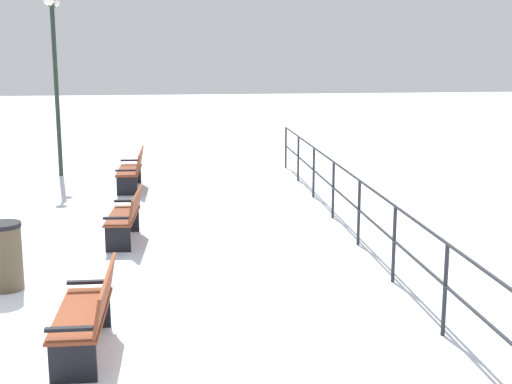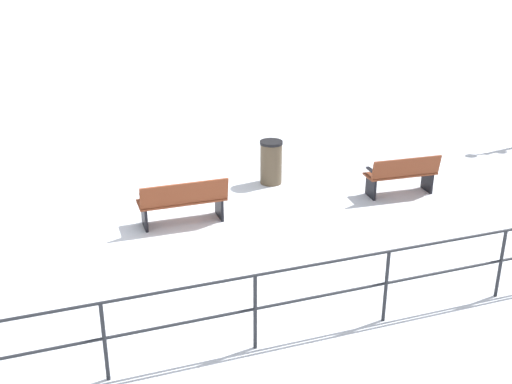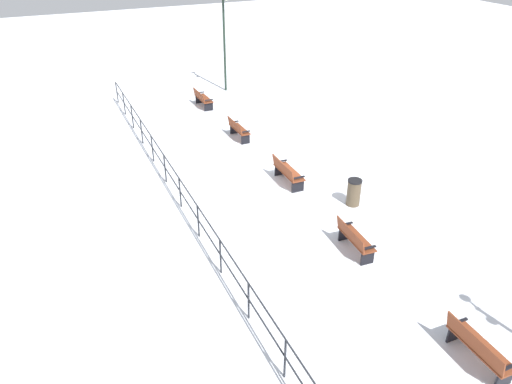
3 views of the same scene
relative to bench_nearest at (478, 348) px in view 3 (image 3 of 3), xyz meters
name	(u,v)px [view 3 (image 3 of 3)]	position (x,y,z in m)	size (l,w,h in m)	color
ground_plane	(285,184)	(-0.03, 8.98, -0.47)	(80.00, 80.00, 0.00)	white
bench_nearest	(478,348)	(0.00, 0.00, 0.00)	(0.59, 1.61, 0.91)	brown
bench_second	(354,239)	(-0.12, 4.50, -0.01)	(0.60, 1.50, 0.86)	brown
bench_third	(287,172)	(0.03, 8.99, -0.01)	(0.60, 1.62, 0.89)	brown
bench_fourth	(238,129)	(-0.04, 13.48, -0.02)	(0.50, 1.45, 0.84)	brown
bench_fifth	(202,99)	(-0.14, 17.97, -0.03)	(0.59, 1.50, 0.84)	brown
lamppost_middle	(224,29)	(1.91, 20.03, 2.85)	(0.25, 1.14, 5.01)	#1E2D23
waterfront_railing	(180,187)	(-3.95, 8.98, 0.28)	(0.05, 22.89, 1.11)	#26282D
trash_bin	(354,192)	(1.39, 6.75, 0.00)	(0.48, 0.48, 0.94)	brown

